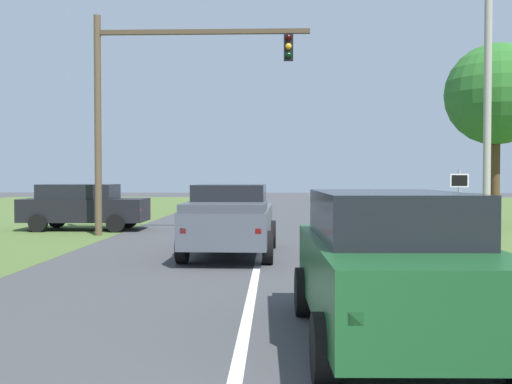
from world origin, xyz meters
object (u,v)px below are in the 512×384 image
at_px(crossing_suv_far, 83,206).
at_px(oak_tree_right, 496,95).
at_px(red_suv_near, 390,263).
at_px(utility_pole_right, 487,105).
at_px(pickup_truck_lead, 231,219).
at_px(keep_moving_sign, 459,195).
at_px(traffic_light, 153,90).

bearing_deg(crossing_suv_far, oak_tree_right, 7.27).
relative_size(red_suv_near, crossing_suv_far, 1.01).
bearing_deg(crossing_suv_far, utility_pole_right, -1.10).
distance_m(red_suv_near, utility_pole_right, 16.66).
bearing_deg(pickup_truck_lead, oak_tree_right, 42.24).
height_order(oak_tree_right, crossing_suv_far, oak_tree_right).
bearing_deg(oak_tree_right, pickup_truck_lead, -137.76).
xyz_separation_m(keep_moving_sign, oak_tree_right, (3.00, 4.99, 3.95)).
bearing_deg(traffic_light, crossing_suv_far, 146.29).
bearing_deg(utility_pole_right, keep_moving_sign, -124.86).
xyz_separation_m(pickup_truck_lead, traffic_light, (-3.07, 5.09, 4.09)).
bearing_deg(traffic_light, oak_tree_right, 17.53).
distance_m(pickup_truck_lead, utility_pole_right, 11.99).
height_order(red_suv_near, crossing_suv_far, red_suv_near).
bearing_deg(oak_tree_right, keep_moving_sign, -121.03).
bearing_deg(keep_moving_sign, crossing_suv_far, 167.89).
distance_m(keep_moving_sign, crossing_suv_far, 13.79).
bearing_deg(pickup_truck_lead, crossing_suv_far, 130.88).
bearing_deg(traffic_light, keep_moving_sign, -4.35).
bearing_deg(pickup_truck_lead, traffic_light, 121.12).
relative_size(pickup_truck_lead, utility_pole_right, 0.55).
distance_m(red_suv_near, oak_tree_right, 19.42).
xyz_separation_m(pickup_truck_lead, utility_pole_right, (9.05, 6.90, 3.76)).
height_order(pickup_truck_lead, utility_pole_right, utility_pole_right).
bearing_deg(pickup_truck_lead, red_suv_near, -71.92).
xyz_separation_m(keep_moving_sign, utility_pole_right, (1.81, 2.60, 3.25)).
height_order(pickup_truck_lead, keep_moving_sign, keep_moving_sign).
bearing_deg(traffic_light, utility_pole_right, 8.50).
xyz_separation_m(pickup_truck_lead, oak_tree_right, (10.24, 9.30, 4.46)).
xyz_separation_m(red_suv_near, oak_tree_right, (7.63, 17.30, 4.42)).
relative_size(red_suv_near, pickup_truck_lead, 0.92).
distance_m(red_suv_near, keep_moving_sign, 13.16).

